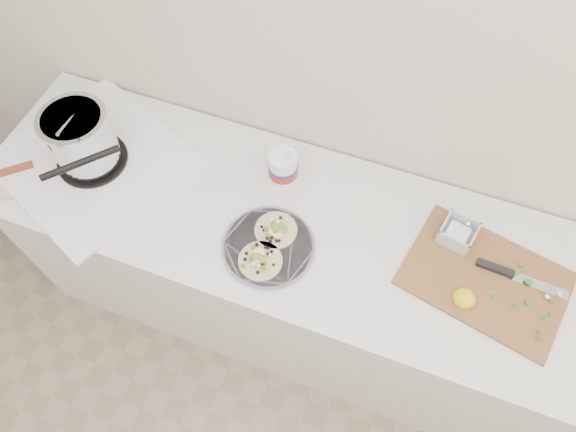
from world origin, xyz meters
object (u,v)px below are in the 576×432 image
(cutboard, at_px, (485,273))
(bacon_plate, at_px, (12,172))
(taco_plate, at_px, (268,245))
(stove, at_px, (86,146))
(tub, at_px, (284,166))

(cutboard, xyz_separation_m, bacon_plate, (-1.62, -0.19, -0.01))
(taco_plate, bearing_deg, stove, 172.10)
(tub, xyz_separation_m, bacon_plate, (-0.90, -0.32, -0.06))
(taco_plate, xyz_separation_m, tub, (-0.05, 0.28, 0.05))
(tub, bearing_deg, bacon_plate, -160.58)
(stove, height_order, taco_plate, stove)
(stove, distance_m, cutboard, 1.38)
(stove, xyz_separation_m, taco_plate, (0.71, -0.10, -0.08))
(tub, height_order, cutboard, tub)
(taco_plate, bearing_deg, tub, 100.67)
(tub, relative_size, cutboard, 0.42)
(stove, bearing_deg, taco_plate, 15.21)
(stove, relative_size, cutboard, 1.43)
(cutboard, relative_size, bacon_plate, 2.36)
(taco_plate, xyz_separation_m, cutboard, (0.67, 0.15, 0.00))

